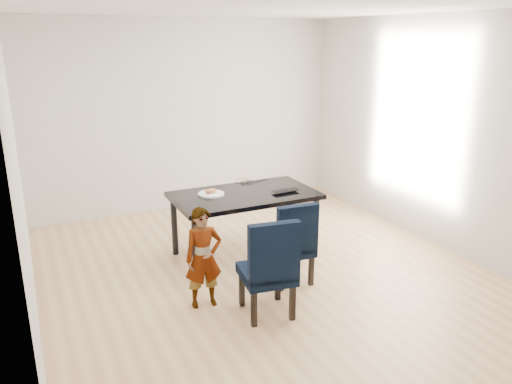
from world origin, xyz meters
name	(u,v)px	position (x,y,z in m)	size (l,w,h in m)	color
floor	(264,272)	(0.00, 0.00, -0.01)	(4.50, 5.00, 0.01)	tan
ceiling	(265,5)	(0.00, 0.00, 2.71)	(4.50, 5.00, 0.01)	white
wall_back	(186,116)	(0.00, 2.50, 1.35)	(4.50, 0.01, 2.70)	silver
wall_front	(462,235)	(0.00, -2.50, 1.35)	(4.50, 0.01, 2.70)	white
wall_left	(17,175)	(-2.25, 0.00, 1.35)	(0.01, 5.00, 2.70)	white
wall_right	(434,132)	(2.25, 0.00, 1.35)	(0.01, 5.00, 2.70)	silver
dining_table	(245,225)	(0.00, 0.50, 0.38)	(1.60, 0.90, 0.75)	black
chair_left	(267,265)	(-0.35, -0.74, 0.47)	(0.45, 0.47, 0.94)	black
chair_right	(289,241)	(0.15, -0.28, 0.44)	(0.42, 0.44, 0.88)	black
child	(204,258)	(-0.81, -0.37, 0.48)	(0.35, 0.23, 0.96)	#D64A12
plate	(211,194)	(-0.35, 0.62, 0.76)	(0.29, 0.29, 0.02)	white
sandwich	(210,191)	(-0.36, 0.61, 0.79)	(0.14, 0.07, 0.06)	#AD683E
laptop	(284,190)	(0.43, 0.38, 0.76)	(0.32, 0.21, 0.03)	black
cable_tangle	(247,183)	(0.20, 0.85, 0.75)	(0.15, 0.15, 0.01)	black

